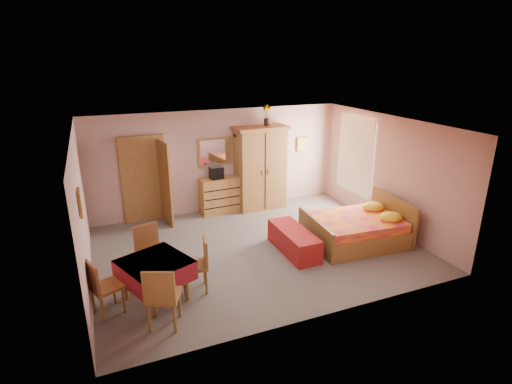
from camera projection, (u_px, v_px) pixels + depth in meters
name	position (u px, v px, depth m)	size (l,w,h in m)	color
floor	(257.00, 248.00, 8.40)	(6.50, 6.50, 0.00)	#67615B
ceiling	(257.00, 125.00, 7.55)	(6.50, 6.50, 0.00)	brown
wall_back	(220.00, 161.00, 10.16)	(6.50, 0.10, 2.60)	tan
wall_front	(323.00, 241.00, 5.79)	(6.50, 0.10, 2.60)	tan
wall_left	(82.00, 213.00, 6.81)	(0.10, 5.00, 2.60)	tan
wall_right	(388.00, 173.00, 9.15)	(0.10, 5.00, 2.60)	tan
doorway	(144.00, 180.00, 9.54)	(1.06, 0.12, 2.15)	#9E6B35
window	(355.00, 155.00, 10.14)	(0.08, 1.40, 1.95)	white
picture_left	(80.00, 203.00, 6.16)	(0.04, 0.32, 0.42)	orange
picture_back	(302.00, 144.00, 10.90)	(0.30, 0.04, 0.40)	#D8BF59
chest_of_drawers	(219.00, 195.00, 10.22)	(0.97, 0.48, 0.92)	#AE783B
wall_mirror	(215.00, 152.00, 10.04)	(0.93, 0.05, 0.73)	silver
stereo	(216.00, 173.00, 9.98)	(0.32, 0.24, 0.30)	black
floor_lamp	(238.00, 172.00, 10.29)	(0.25, 0.25, 1.97)	black
wardrobe	(260.00, 168.00, 10.35)	(1.38, 0.71, 2.17)	olive
sunflower_vase	(267.00, 115.00, 10.00)	(0.21, 0.21, 0.52)	yellow
bed	(355.00, 222.00, 8.56)	(1.99, 1.57, 0.92)	#CA1355
bench	(294.00, 241.00, 8.20)	(0.54, 1.45, 0.48)	maroon
dining_table	(156.00, 281.00, 6.53)	(0.99, 0.99, 0.73)	maroon
chair_south	(163.00, 295.00, 5.88)	(0.46, 0.46, 1.02)	olive
chair_north	(152.00, 254.00, 7.08)	(0.46, 0.46, 1.01)	#A57338
chair_west	(106.00, 286.00, 6.18)	(0.43, 0.43, 0.94)	#A36A37
chair_east	(194.00, 265.00, 6.78)	(0.44, 0.44, 0.97)	olive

